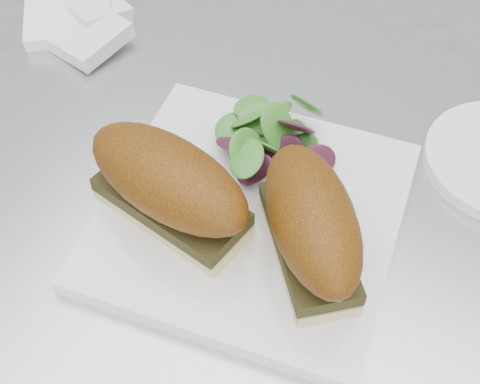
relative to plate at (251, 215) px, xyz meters
The scene contains 6 objects.
table 0.25m from the plate, 110.01° to the right, with size 0.70×0.70×0.73m.
plate is the anchor object (origin of this frame).
sandwich_left 0.08m from the plate, 144.66° to the right, with size 0.16×0.09×0.08m.
sandwich_right 0.08m from the plate, 16.41° to the right, with size 0.14×0.15×0.08m.
salad 0.08m from the plate, 104.50° to the left, with size 0.10×0.10×0.05m, color #3D8D2E, non-canonical shape.
napkin 0.32m from the plate, 155.50° to the left, with size 0.13×0.13×0.02m, color white, non-canonical shape.
Camera 1 is at (0.17, -0.28, 1.21)m, focal length 50.00 mm.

